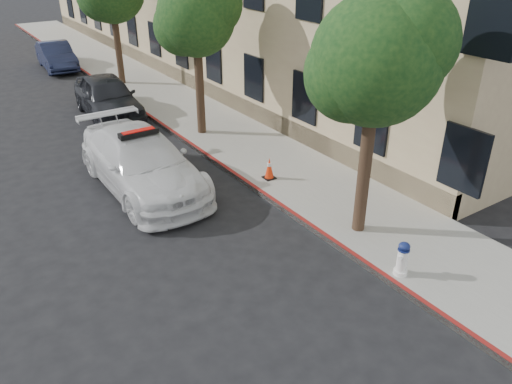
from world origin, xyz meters
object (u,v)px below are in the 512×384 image
at_px(parked_car_mid, 108,97).
at_px(parked_car_far, 56,56).
at_px(fire_hydrant, 402,259).
at_px(police_car, 142,162).
at_px(traffic_cone, 269,168).

xyz_separation_m(parked_car_mid, parked_car_far, (0.36, 9.16, -0.12)).
bearing_deg(parked_car_mid, fire_hydrant, -79.39).
height_order(police_car, parked_car_far, police_car).
xyz_separation_m(police_car, parked_car_mid, (1.32, 6.65, 0.00)).
bearing_deg(parked_car_far, fire_hydrant, -83.82).
height_order(fire_hydrant, traffic_cone, fire_hydrant).
bearing_deg(parked_car_mid, parked_car_far, 92.09).
height_order(parked_car_far, traffic_cone, parked_car_far).
xyz_separation_m(police_car, parked_car_far, (1.68, 15.80, -0.12)).
bearing_deg(parked_car_far, traffic_cone, -81.77).
height_order(parked_car_mid, fire_hydrant, parked_car_mid).
xyz_separation_m(police_car, traffic_cone, (3.19, -1.76, -0.34)).
height_order(parked_car_mid, parked_car_far, parked_car_mid).
bearing_deg(fire_hydrant, parked_car_mid, 78.83).
bearing_deg(traffic_cone, parked_car_far, 94.93).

